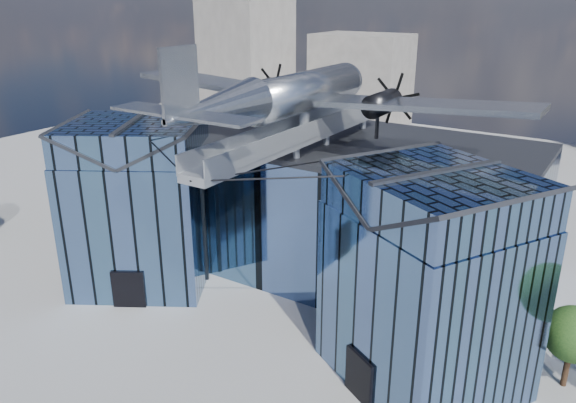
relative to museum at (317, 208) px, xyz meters
The scene contains 5 objects.
ground_plane 8.03m from the museum, 90.00° to the right, with size 120.00×120.00×0.00m, color gray.
museum is the anchor object (origin of this frame).
bg_towers 44.92m from the museum, 88.14° to the left, with size 77.00×24.50×26.00m.
tree_plaza_e 17.88m from the museum, 11.38° to the right, with size 3.52×3.52×4.70m.
tree_side_w 26.64m from the museum, behind, with size 3.80×3.80×5.71m.
Camera 1 is at (18.17, -26.65, 19.82)m, focal length 35.00 mm.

